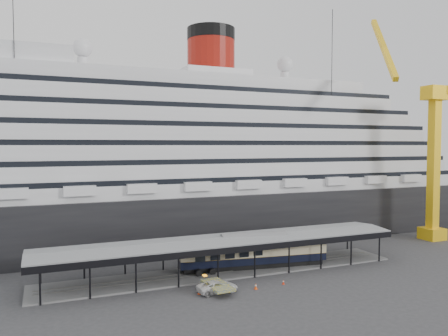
{
  "coord_description": "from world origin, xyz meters",
  "views": [
    {
      "loc": [
        -25.4,
        -55.31,
        19.31
      ],
      "look_at": [
        0.97,
        8.0,
        15.71
      ],
      "focal_mm": 35.0,
      "sensor_mm": 36.0,
      "label": 1
    }
  ],
  "objects": [
    {
      "name": "pullman_carriage",
      "position": [
        4.74,
        5.0,
        2.78
      ],
      "size": [
        23.63,
        6.22,
        23.01
      ],
      "rotation": [
        0.0,
        0.0,
        -0.14
      ],
      "color": "black",
      "rests_on": "ground"
    },
    {
      "name": "traffic_cone_mid",
      "position": [
        0.67,
        -3.81,
        0.41
      ],
      "size": [
        0.52,
        0.52,
        0.83
      ],
      "rotation": [
        0.0,
        0.0,
        0.27
      ],
      "color": "#FA4C0D",
      "rests_on": "ground"
    },
    {
      "name": "traffic_cone_left",
      "position": [
        -6.98,
        -2.72,
        0.38
      ],
      "size": [
        0.46,
        0.46,
        0.77
      ],
      "rotation": [
        0.0,
        0.0,
        -0.18
      ],
      "color": "#F94A0D",
      "rests_on": "ground"
    },
    {
      "name": "ground",
      "position": [
        0.0,
        0.0,
        0.0
      ],
      "size": [
        200.0,
        200.0,
        0.0
      ],
      "primitive_type": "plane",
      "color": "#343436",
      "rests_on": "ground"
    },
    {
      "name": "crane_yellow",
      "position": [
        47.06,
        10.54,
        19.96
      ],
      "size": [
        23.83,
        18.78,
        47.6
      ],
      "color": "yellow",
      "rests_on": "ground"
    },
    {
      "name": "port_truck",
      "position": [
        -4.56,
        -3.04,
        0.76
      ],
      "size": [
        5.59,
        2.81,
        1.52
      ],
      "primitive_type": "imported",
      "rotation": [
        0.0,
        0.0,
        1.63
      ],
      "color": "silver",
      "rests_on": "ground"
    },
    {
      "name": "traffic_cone_right",
      "position": [
        5.15,
        -3.45,
        0.33
      ],
      "size": [
        0.41,
        0.41,
        0.67
      ],
      "rotation": [
        0.0,
        0.0,
        -0.21
      ],
      "color": "red",
      "rests_on": "ground"
    },
    {
      "name": "platform_canopy",
      "position": [
        0.0,
        5.0,
        2.36
      ],
      "size": [
        56.0,
        9.18,
        5.3
      ],
      "color": "slate",
      "rests_on": "ground"
    },
    {
      "name": "cruise_ship",
      "position": [
        0.05,
        32.0,
        18.35
      ],
      "size": [
        130.0,
        30.0,
        43.9
      ],
      "color": "black",
      "rests_on": "ground"
    }
  ]
}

